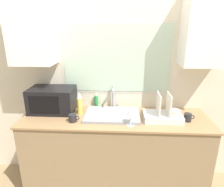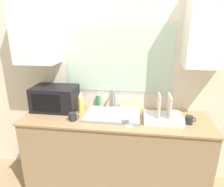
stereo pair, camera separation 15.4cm
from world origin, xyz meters
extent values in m
cube|color=#8C7251|center=(0.00, 0.30, 0.46)|extent=(2.02, 0.61, 0.92)
cube|color=#99754C|center=(0.00, 0.30, 0.93)|extent=(2.05, 0.64, 0.02)
cube|color=beige|center=(0.00, 0.64, 1.30)|extent=(6.00, 0.06, 2.60)
cube|color=beige|center=(0.00, 0.61, 1.53)|extent=(1.30, 0.01, 0.83)
cube|color=#B2CCB2|center=(0.00, 0.60, 1.53)|extent=(1.24, 0.01, 0.77)
cube|color=white|center=(-0.90, 0.45, 1.88)|extent=(0.44, 0.32, 0.78)
cube|color=white|center=(0.90, 0.45, 1.88)|extent=(0.44, 0.32, 0.78)
cube|color=gray|center=(-0.04, 0.32, 0.95)|extent=(0.60, 0.42, 0.03)
cylinder|color=#99999E|center=(-0.04, 0.56, 1.08)|extent=(0.03, 0.03, 0.28)
cylinder|color=#99999E|center=(-0.04, 0.48, 1.20)|extent=(0.03, 0.16, 0.03)
cylinder|color=#99999E|center=(0.01, 0.56, 0.97)|extent=(0.02, 0.02, 0.06)
cube|color=black|center=(-0.73, 0.42, 1.08)|extent=(0.51, 0.33, 0.28)
cube|color=black|center=(-0.77, 0.25, 1.08)|extent=(0.33, 0.01, 0.20)
cube|color=silver|center=(0.50, 0.26, 0.97)|extent=(0.40, 0.25, 0.07)
cube|color=silver|center=(0.45, 0.26, 1.12)|extent=(0.01, 0.22, 0.22)
cube|color=silver|center=(0.56, 0.26, 1.12)|extent=(0.01, 0.22, 0.22)
cylinder|color=silver|center=(0.61, 0.22, 1.04)|extent=(0.12, 0.12, 0.06)
cylinder|color=#D8CC4C|center=(-0.41, 0.37, 1.03)|extent=(0.06, 0.06, 0.19)
cone|color=silver|center=(-0.41, 0.37, 1.16)|extent=(0.05, 0.05, 0.07)
cylinder|color=#268C3F|center=(-0.24, 0.57, 1.01)|extent=(0.04, 0.04, 0.15)
cylinder|color=white|center=(-0.24, 0.57, 1.10)|extent=(0.02, 0.02, 0.03)
cylinder|color=#262628|center=(-0.44, 0.16, 0.98)|extent=(0.08, 0.08, 0.08)
torus|color=#262628|center=(-0.39, 0.16, 0.98)|extent=(0.05, 0.01, 0.05)
cylinder|color=silver|center=(0.16, 0.11, 0.94)|extent=(0.08, 0.08, 0.00)
cylinder|color=silver|center=(0.16, 0.11, 0.99)|extent=(0.01, 0.01, 0.11)
cone|color=silver|center=(0.16, 0.11, 1.08)|extent=(0.08, 0.08, 0.07)
cylinder|color=#262628|center=(0.76, 0.24, 0.98)|extent=(0.08, 0.08, 0.08)
torus|color=#262628|center=(0.81, 0.24, 0.98)|extent=(0.05, 0.01, 0.05)
camera|label=1|loc=(0.08, -1.70, 1.88)|focal=32.00mm
camera|label=2|loc=(0.23, -1.69, 1.88)|focal=32.00mm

